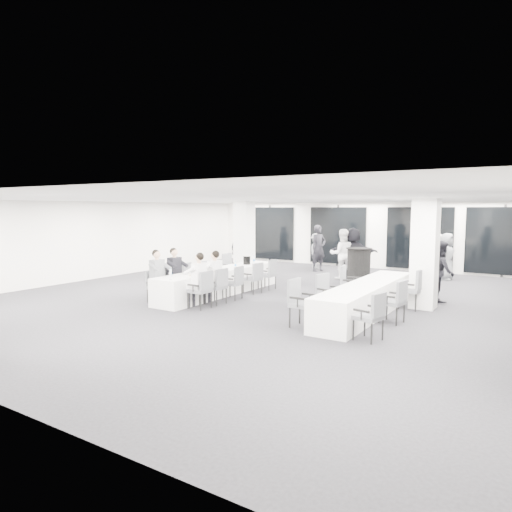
{
  "coord_description": "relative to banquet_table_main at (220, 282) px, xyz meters",
  "views": [
    {
      "loc": [
        6.73,
        -11.05,
        2.56
      ],
      "look_at": [
        -0.13,
        -0.2,
        1.21
      ],
      "focal_mm": 32.0,
      "sensor_mm": 36.0,
      "label": 1
    }
  ],
  "objects": [
    {
      "name": "chair_main_right_mid",
      "position": [
        0.83,
        -0.43,
        0.16
      ],
      "size": [
        0.51,
        0.56,
        0.94
      ],
      "rotation": [
        0.0,
        0.0,
        1.65
      ],
      "color": "#515358",
      "rests_on": "floor"
    },
    {
      "name": "chair_side_left_far",
      "position": [
        3.72,
        0.78,
        0.21
      ],
      "size": [
        0.6,
        0.63,
        1.02
      ],
      "rotation": [
        0.0,
        0.0,
        -1.39
      ],
      "color": "#515358",
      "rests_on": "floor"
    },
    {
      "name": "room",
      "position": [
        2.24,
        1.37,
        1.01
      ],
      "size": [
        14.04,
        16.04,
        2.84
      ],
      "color": "black",
      "rests_on": "ground"
    },
    {
      "name": "chair_side_left_near",
      "position": [
        3.71,
        -2.1,
        0.22
      ],
      "size": [
        0.54,
        0.6,
        1.03
      ],
      "rotation": [
        0.0,
        0.0,
        -1.61
      ],
      "color": "#515358",
      "rests_on": "floor"
    },
    {
      "name": "wine_glass",
      "position": [
        0.15,
        -2.3,
        0.52
      ],
      "size": [
        0.08,
        0.08,
        0.2
      ],
      "color": "silver",
      "rests_on": "banquet_table_main"
    },
    {
      "name": "water_bottle_a",
      "position": [
        -0.21,
        -1.91,
        0.48
      ],
      "size": [
        0.06,
        0.06,
        0.2
      ],
      "primitive_type": "cylinder",
      "color": "silver",
      "rests_on": "banquet_table_main"
    },
    {
      "name": "plate_b",
      "position": [
        0.16,
        -1.51,
        0.39
      ],
      "size": [
        0.21,
        0.21,
        0.03
      ],
      "color": "white",
      "rests_on": "banquet_table_main"
    },
    {
      "name": "chair_main_right_second",
      "position": [
        0.83,
        -1.22,
        0.18
      ],
      "size": [
        0.51,
        0.56,
        0.97
      ],
      "rotation": [
        0.0,
        0.0,
        1.53
      ],
      "color": "#515358",
      "rests_on": "floor"
    },
    {
      "name": "column_left",
      "position": [
        -1.45,
        3.46,
        1.02
      ],
      "size": [
        0.6,
        0.6,
        2.8
      ],
      "primitive_type": "cube",
      "color": "white",
      "rests_on": "floor"
    },
    {
      "name": "chair_side_left_mid",
      "position": [
        3.72,
        -0.67,
        0.18
      ],
      "size": [
        0.59,
        0.62,
        0.97
      ],
      "rotation": [
        0.0,
        0.0,
        -1.81
      ],
      "color": "#515358",
      "rests_on": "floor"
    },
    {
      "name": "standing_guest_e",
      "position": [
        5.19,
        6.54,
        0.57
      ],
      "size": [
        0.63,
        0.96,
        1.9
      ],
      "primitive_type": "imported",
      "rotation": [
        0.0,
        0.0,
        1.49
      ],
      "color": "slate",
      "rests_on": "floor"
    },
    {
      "name": "chair_main_left_far",
      "position": [
        -0.84,
        1.71,
        0.21
      ],
      "size": [
        0.52,
        0.59,
        1.03
      ],
      "rotation": [
        0.0,
        0.0,
        -1.56
      ],
      "color": "#515358",
      "rests_on": "floor"
    },
    {
      "name": "standing_guest_g",
      "position": [
        -3.53,
        5.98,
        0.54
      ],
      "size": [
        0.72,
        0.61,
        1.84
      ],
      "primitive_type": "imported",
      "rotation": [
        0.0,
        0.0,
        -0.11
      ],
      "color": "black",
      "rests_on": "floor"
    },
    {
      "name": "plate_a",
      "position": [
        -0.15,
        -1.32,
        0.39
      ],
      "size": [
        0.21,
        0.21,
        0.03
      ],
      "color": "white",
      "rests_on": "banquet_table_main"
    },
    {
      "name": "column_right",
      "position": [
        5.55,
        1.26,
        1.02
      ],
      "size": [
        0.6,
        0.6,
        2.8
      ],
      "primitive_type": "cube",
      "color": "white",
      "rests_on": "floor"
    },
    {
      "name": "water_bottle_b",
      "position": [
        0.17,
        0.54,
        0.47
      ],
      "size": [
        0.06,
        0.06,
        0.2
      ],
      "primitive_type": "cylinder",
      "color": "silver",
      "rests_on": "banquet_table_main"
    },
    {
      "name": "chair_side_right_near",
      "position": [
        5.39,
        -2.34,
        0.17
      ],
      "size": [
        0.58,
        0.61,
        0.95
      ],
      "rotation": [
        0.0,
        0.0,
        1.34
      ],
      "color": "#515358",
      "rests_on": "floor"
    },
    {
      "name": "standing_guest_f",
      "position": [
        2.26,
        5.02,
        0.68
      ],
      "size": [
        2.04,
        1.1,
        2.11
      ],
      "primitive_type": "imported",
      "rotation": [
        0.0,
        0.0,
        3.33
      ],
      "color": "black",
      "rests_on": "floor"
    },
    {
      "name": "seated_guest_d",
      "position": [
        0.67,
        -1.22,
        0.44
      ],
      "size": [
        0.5,
        0.38,
        1.44
      ],
      "rotation": [
        0.0,
        0.0,
        1.57
      ],
      "color": "white",
      "rests_on": "floor"
    },
    {
      "name": "seated_guest_c",
      "position": [
        0.67,
        -1.87,
        0.44
      ],
      "size": [
        0.5,
        0.38,
        1.44
      ],
      "rotation": [
        0.0,
        0.0,
        1.57
      ],
      "color": "white",
      "rests_on": "floor"
    },
    {
      "name": "standing_guest_b",
      "position": [
        1.97,
        4.71,
        0.65
      ],
      "size": [
        1.16,
        1.03,
        2.05
      ],
      "primitive_type": "imported",
      "rotation": [
        0.0,
        0.0,
        3.68
      ],
      "color": "white",
      "rests_on": "floor"
    },
    {
      "name": "seated_guest_a",
      "position": [
        -0.67,
        -1.87,
        0.44
      ],
      "size": [
        0.5,
        0.38,
        1.44
      ],
      "rotation": [
        0.0,
        0.0,
        -1.57
      ],
      "color": "slate",
      "rests_on": "floor"
    },
    {
      "name": "ice_bucket_near",
      "position": [
        -0.01,
        -1.02,
        0.5
      ],
      "size": [
        0.22,
        0.22,
        0.25
      ],
      "primitive_type": "cylinder",
      "color": "black",
      "rests_on": "banquet_table_main"
    },
    {
      "name": "standing_guest_d",
      "position": [
        4.85,
        6.9,
        0.56
      ],
      "size": [
        1.23,
        1.19,
        1.87
      ],
      "primitive_type": "imported",
      "rotation": [
        0.0,
        0.0,
        3.87
      ],
      "color": "white",
      "rests_on": "floor"
    },
    {
      "name": "plate_c",
      "position": [
        0.11,
        -0.39,
        0.39
      ],
      "size": [
        0.22,
        0.22,
        0.03
      ],
      "color": "white",
      "rests_on": "banquet_table_main"
    },
    {
      "name": "ice_bucket_far",
      "position": [
        0.03,
        1.39,
        0.51
      ],
      "size": [
        0.23,
        0.23,
        0.27
      ],
      "primitive_type": "cylinder",
      "color": "black",
      "rests_on": "banquet_table_main"
    },
    {
      "name": "chair_main_right_near",
      "position": [
        0.84,
        -1.87,
        0.18
      ],
      "size": [
        0.52,
        0.57,
        0.98
      ],
      "rotation": [
        0.0,
        0.0,
        1.53
      ],
      "color": "#515358",
      "rests_on": "floor"
    },
    {
      "name": "chair_main_right_far",
      "position": [
        0.83,
        1.45,
        0.16
      ],
      "size": [
        0.48,
        0.54,
        0.94
      ],
      "rotation": [
        0.0,
        0.0,
        1.55
      ],
      "color": "#515358",
      "rests_on": "floor"
    },
    {
      "name": "chair_main_left_second",
      "position": [
        -0.84,
        -1.19,
        0.19
      ],
      "size": [
        0.54,
        0.59,
        0.99
      ],
      "rotation": [
        0.0,
        0.0,
        -1.49
      ],
      "color": "#515358",
      "rests_on": "floor"
    },
    {
      "name": "chair_main_left_near",
      "position": [
        -0.82,
        -1.88,
        0.12
      ],
      "size": [
        0.47,
        0.52,
        0.86
      ],
      "rotation": [
        0.0,
        0.0,
        -1.47
      ],
      "color": "#515358",
      "rests_on": "floor"
    },
    {
      "name": "chair_main_right_fourth",
      "position": [
        0.83,
        0.6,
        0.16
      ],
      "size": [
        0.53,
        0.57,
        0.94
      ],
      "rotation": [
        0.0,
        0.0,
        1.45
      ],
      "color": "#515358",
      "rests_on": "floor"
    },
    {
      "name": "chair_side_right_far",
      "position": [
        5.39,
        0.95,
        0.21
      ],
      "size": [
        0.57,
        0.62,
        1.03
      ],
      "rotation": [
        0.0,
        0.0,
        1.47
      ],
      "color": "#515358",
      "rests_on": "floor"
    },
    {
      "name": "standing_guest_a",
      "position": [
        0.4,
        6.12,
        0.69
      ],
      "size": [
        0.91,
        0.97,
        2.13
      ],
      "primitive_type": "imported",
      "rotation": [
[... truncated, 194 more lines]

